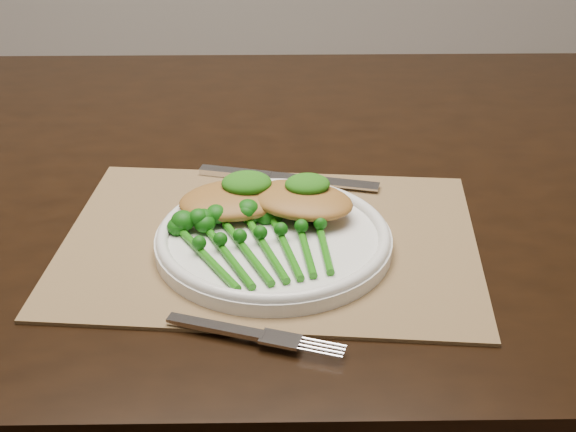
{
  "coord_description": "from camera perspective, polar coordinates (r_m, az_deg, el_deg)",
  "views": [
    {
      "loc": [
        0.05,
        -1.03,
        1.2
      ],
      "look_at": [
        0.11,
        -0.3,
        0.78
      ],
      "focal_mm": 50.0,
      "sensor_mm": 36.0,
      "label": 1
    }
  ],
  "objects": [
    {
      "name": "broccolini_bundle",
      "position": [
        0.8,
        -1.56,
        -2.33
      ],
      "size": [
        0.17,
        0.19,
        0.04
      ],
      "rotation": [
        0.0,
        0.0,
        0.23
      ],
      "color": "#1A690D",
      "rests_on": "dinner_plate"
    },
    {
      "name": "fork",
      "position": [
        0.71,
        -1.58,
        -8.59
      ],
      "size": [
        0.16,
        0.08,
        0.01
      ],
      "rotation": [
        0.0,
        0.0,
        -0.38
      ],
      "color": "silver",
      "rests_on": "placemat"
    },
    {
      "name": "dinner_plate",
      "position": [
        0.83,
        -1.03,
        -1.6
      ],
      "size": [
        0.25,
        0.25,
        0.02
      ],
      "color": "white",
      "rests_on": "placemat"
    },
    {
      "name": "placemat",
      "position": [
        0.85,
        -1.29,
        -1.78
      ],
      "size": [
        0.48,
        0.38,
        0.0
      ],
      "primitive_type": "cube",
      "rotation": [
        0.0,
        0.0,
        -0.16
      ],
      "color": "olive",
      "rests_on": "dining_table"
    },
    {
      "name": "chicken_fillet_right",
      "position": [
        0.86,
        0.92,
        1.16
      ],
      "size": [
        0.14,
        0.13,
        0.02
      ],
      "primitive_type": "ellipsoid",
      "rotation": [
        0.0,
        0.0,
        -0.49
      ],
      "color": "#A46F2F",
      "rests_on": "dinner_plate"
    },
    {
      "name": "knife",
      "position": [
        0.97,
        -1.25,
        2.84
      ],
      "size": [
        0.22,
        0.08,
        0.01
      ],
      "rotation": [
        0.0,
        0.0,
        -0.3
      ],
      "color": "silver",
      "rests_on": "placemat"
    },
    {
      "name": "dining_table",
      "position": [
        1.23,
        -4.1,
        -12.4
      ],
      "size": [
        1.65,
        1.0,
        0.75
      ],
      "rotation": [
        0.0,
        0.0,
        -0.06
      ],
      "color": "black",
      "rests_on": "ground"
    },
    {
      "name": "pesto_dollop_right",
      "position": [
        0.86,
        1.39,
        2.28
      ],
      "size": [
        0.05,
        0.04,
        0.02
      ],
      "primitive_type": "ellipsoid",
      "color": "#154F0B",
      "rests_on": "chicken_fillet_right"
    },
    {
      "name": "chicken_fillet_left",
      "position": [
        0.87,
        -3.71,
        1.17
      ],
      "size": [
        0.14,
        0.11,
        0.03
      ],
      "primitive_type": "ellipsoid",
      "rotation": [
        0.0,
        0.0,
        0.18
      ],
      "color": "#A46F2F",
      "rests_on": "dinner_plate"
    },
    {
      "name": "pesto_dollop_left",
      "position": [
        0.88,
        -2.96,
        2.36
      ],
      "size": [
        0.06,
        0.05,
        0.02
      ],
      "primitive_type": "ellipsoid",
      "color": "#154F0B",
      "rests_on": "chicken_fillet_left"
    }
  ]
}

